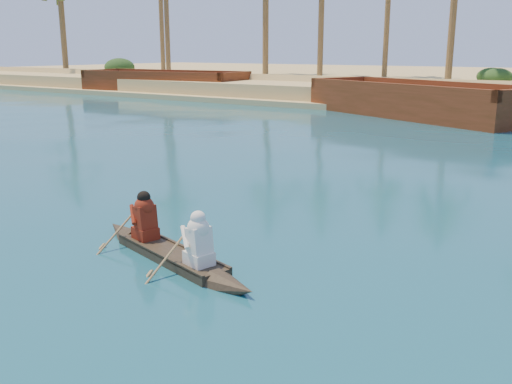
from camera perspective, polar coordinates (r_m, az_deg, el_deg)
The scene contains 3 objects.
canoe at distance 10.13m, azimuth -8.53°, elevation -5.42°, with size 4.48×1.76×1.24m.
barge_left at distance 47.84m, azimuth -9.15°, elevation 10.53°, with size 14.13×5.93×2.29m.
barge_mid at distance 33.06m, azimuth 15.69°, elevation 8.64°, with size 13.88×9.32×2.20m.
Camera 1 is at (-1.45, -9.21, 3.59)m, focal length 40.00 mm.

